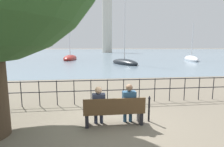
# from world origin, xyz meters

# --- Properties ---
(ground_plane) EXTENTS (1000.00, 1000.00, 0.00)m
(ground_plane) POSITION_xyz_m (0.00, 0.00, 0.00)
(ground_plane) COLOR #706656
(harbor_water) EXTENTS (600.00, 300.00, 0.01)m
(harbor_water) POSITION_xyz_m (0.00, 158.18, 0.00)
(harbor_water) COLOR slate
(harbor_water) RESTS_ON ground_plane
(park_bench) EXTENTS (1.88, 0.45, 0.90)m
(park_bench) POSITION_xyz_m (0.00, -0.06, 0.44)
(park_bench) COLOR brown
(park_bench) RESTS_ON ground_plane
(seated_person_left) EXTENTS (0.40, 0.35, 1.24)m
(seated_person_left) POSITION_xyz_m (-0.47, 0.01, 0.68)
(seated_person_left) COLOR #2D3347
(seated_person_left) RESTS_ON ground_plane
(seated_person_right) EXTENTS (0.41, 0.35, 1.28)m
(seated_person_right) POSITION_xyz_m (0.47, 0.01, 0.70)
(seated_person_right) COLOR navy
(seated_person_right) RESTS_ON ground_plane
(promenade_railing) EXTENTS (11.36, 0.04, 1.05)m
(promenade_railing) POSITION_xyz_m (0.00, 2.14, 0.69)
(promenade_railing) COLOR black
(promenade_railing) RESTS_ON ground_plane
(closed_umbrella) EXTENTS (0.09, 0.09, 0.88)m
(closed_umbrella) POSITION_xyz_m (1.17, 0.09, 0.49)
(closed_umbrella) COLOR black
(closed_umbrella) RESTS_ON ground_plane
(sailboat_0) EXTENTS (2.73, 8.37, 7.96)m
(sailboat_0) POSITION_xyz_m (-4.81, 30.75, 0.30)
(sailboat_0) COLOR maroon
(sailboat_0) RESTS_ON ground_plane
(sailboat_1) EXTENTS (4.07, 6.77, 11.15)m
(sailboat_1) POSITION_xyz_m (4.22, 20.12, 0.29)
(sailboat_1) COLOR black
(sailboat_1) RESTS_ON ground_plane
(sailboat_2) EXTENTS (3.52, 7.39, 7.31)m
(sailboat_2) POSITION_xyz_m (17.98, 25.54, 0.30)
(sailboat_2) COLOR silver
(sailboat_2) RESTS_ON ground_plane
(harbor_lighthouse) EXTENTS (4.78, 4.78, 29.97)m
(harbor_lighthouse) POSITION_xyz_m (7.41, 81.51, 13.94)
(harbor_lighthouse) COLOR beige
(harbor_lighthouse) RESTS_ON ground_plane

